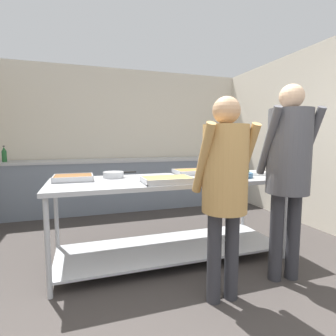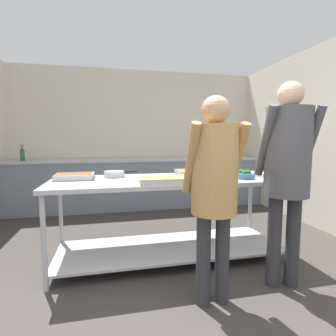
{
  "view_description": "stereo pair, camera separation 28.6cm",
  "coord_description": "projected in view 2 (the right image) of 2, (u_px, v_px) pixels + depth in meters",
  "views": [
    {
      "loc": [
        -0.84,
        -1.0,
        1.29
      ],
      "look_at": [
        0.05,
        1.71,
        0.98
      ],
      "focal_mm": 28.0,
      "sensor_mm": 36.0,
      "label": 1
    },
    {
      "loc": [
        -0.57,
        -1.07,
        1.29
      ],
      "look_at": [
        0.05,
        1.71,
        0.98
      ],
      "focal_mm": 28.0,
      "sensor_mm": 36.0,
      "label": 2
    }
  ],
  "objects": [
    {
      "name": "serving_tray_roast",
      "position": [
        197.0,
        172.0,
        3.1
      ],
      "size": [
        0.49,
        0.32,
        0.05
      ],
      "color": "#ADAFB5",
      "rests_on": "serving_counter"
    },
    {
      "name": "plate_stack",
      "position": [
        259.0,
        174.0,
        2.98
      ],
      "size": [
        0.27,
        0.27,
        0.04
      ],
      "color": "white",
      "rests_on": "serving_counter"
    },
    {
      "name": "sauce_pan",
      "position": [
        115.0,
        174.0,
        2.88
      ],
      "size": [
        0.36,
        0.22,
        0.07
      ],
      "color": "#ADAFB5",
      "rests_on": "serving_counter"
    },
    {
      "name": "serving_tray_greens",
      "position": [
        163.0,
        180.0,
        2.49
      ],
      "size": [
        0.47,
        0.3,
        0.05
      ],
      "color": "#ADAFB5",
      "rests_on": "serving_counter"
    },
    {
      "name": "wall_right",
      "position": [
        322.0,
        137.0,
        3.73
      ],
      "size": [
        0.06,
        4.36,
        2.65
      ],
      "color": "beige",
      "rests_on": "ground_plane"
    },
    {
      "name": "serving_tray_vegetables",
      "position": [
        75.0,
        177.0,
        2.73
      ],
      "size": [
        0.38,
        0.33,
        0.05
      ],
      "color": "#ADAFB5",
      "rests_on": "serving_counter"
    },
    {
      "name": "guest_serving_right",
      "position": [
        287.0,
        163.0,
        2.23
      ],
      "size": [
        0.52,
        0.41,
        1.77
      ],
      "color": "#2D2D33",
      "rests_on": "ground_plane"
    },
    {
      "name": "back_counter",
      "position": [
        141.0,
        183.0,
        5.01
      ],
      "size": [
        4.69,
        0.65,
        0.93
      ],
      "color": "slate",
      "rests_on": "ground_plane"
    },
    {
      "name": "guest_serving_left",
      "position": [
        214.0,
        179.0,
        1.98
      ],
      "size": [
        0.44,
        0.35,
        1.61
      ],
      "color": "#2D2D33",
      "rests_on": "ground_plane"
    },
    {
      "name": "serving_counter",
      "position": [
        170.0,
        205.0,
        2.81
      ],
      "size": [
        2.45,
        0.88,
        0.88
      ],
      "color": "#ADAFB5",
      "rests_on": "ground_plane"
    },
    {
      "name": "water_bottle",
      "position": [
        22.0,
        154.0,
        4.48
      ],
      "size": [
        0.07,
        0.07,
        0.26
      ],
      "color": "#23602D",
      "rests_on": "back_counter"
    },
    {
      "name": "broccoli_bowl",
      "position": [
        245.0,
        175.0,
        2.76
      ],
      "size": [
        0.2,
        0.2,
        0.1
      ],
      "color": "#3D668C",
      "rests_on": "serving_counter"
    },
    {
      "name": "wall_rear",
      "position": [
        139.0,
        138.0,
        5.27
      ],
      "size": [
        4.85,
        0.06,
        2.65
      ],
      "color": "beige",
      "rests_on": "ground_plane"
    }
  ]
}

